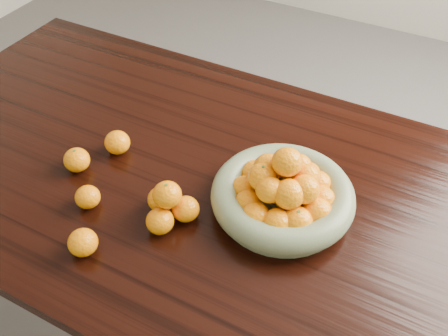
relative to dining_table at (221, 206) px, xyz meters
The scene contains 8 objects.
ground 0.66m from the dining_table, ahead, with size 5.00×5.00×0.00m, color #54514F.
dining_table is the anchor object (origin of this frame).
fruit_bowl 0.22m from the dining_table, ahead, with size 0.35×0.35×0.18m.
orange_pyramid 0.22m from the dining_table, 108.46° to the right, with size 0.14×0.13×0.11m.
loose_orange_0 0.40m from the dining_table, 160.33° to the right, with size 0.07×0.07×0.06m, color #FF9507.
loose_orange_1 0.36m from the dining_table, 139.15° to the right, with size 0.06×0.06×0.06m, color #FF9507.
loose_orange_2 0.40m from the dining_table, 117.15° to the right, with size 0.07×0.07×0.06m, color #FF9507.
loose_orange_3 0.33m from the dining_table, behind, with size 0.07×0.07×0.07m, color #FF9507.
Camera 1 is at (0.43, -0.80, 1.67)m, focal length 40.00 mm.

